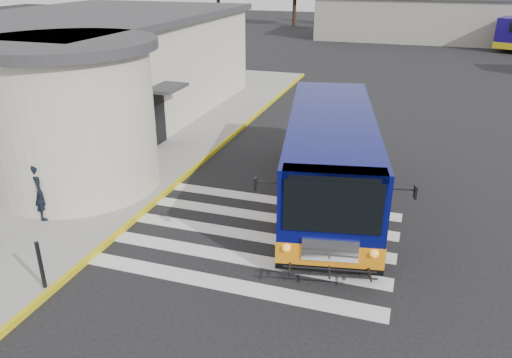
% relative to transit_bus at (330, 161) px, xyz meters
% --- Properties ---
extents(ground, '(140.00, 140.00, 0.00)m').
position_rel_transit_bus_xyz_m(ground, '(-1.12, -2.19, -1.34)').
color(ground, black).
rests_on(ground, ground).
extents(sidewalk, '(10.00, 34.00, 0.15)m').
position_rel_transit_bus_xyz_m(sidewalk, '(-10.12, 1.81, -1.27)').
color(sidewalk, gray).
rests_on(sidewalk, ground).
extents(curb_strip, '(0.12, 34.00, 0.16)m').
position_rel_transit_bus_xyz_m(curb_strip, '(-5.17, 1.81, -1.26)').
color(curb_strip, gold).
rests_on(curb_strip, ground).
extents(station_building, '(12.70, 18.70, 4.80)m').
position_rel_transit_bus_xyz_m(station_building, '(-11.96, 4.72, 1.22)').
color(station_building, beige).
rests_on(station_building, ground).
extents(crosswalk, '(8.00, 5.35, 0.01)m').
position_rel_transit_bus_xyz_m(crosswalk, '(-1.62, -2.99, -1.34)').
color(crosswalk, silver).
rests_on(crosswalk, ground).
extents(depot_building, '(26.40, 8.40, 4.20)m').
position_rel_transit_bus_xyz_m(depot_building, '(4.88, 39.81, 0.76)').
color(depot_building, gray).
rests_on(depot_building, ground).
extents(transit_bus, '(4.77, 10.25, 2.81)m').
position_rel_transit_bus_xyz_m(transit_bus, '(0.00, 0.00, 0.00)').
color(transit_bus, '#070B57').
rests_on(transit_bus, ground).
extents(pedestrian_a, '(0.62, 0.74, 1.72)m').
position_rel_transit_bus_xyz_m(pedestrian_a, '(-7.62, -4.12, -0.33)').
color(pedestrian_a, black).
rests_on(pedestrian_a, sidewalk).
extents(bollard, '(0.10, 0.10, 1.20)m').
position_rel_transit_bus_xyz_m(bollard, '(-5.32, -6.98, -0.60)').
color(bollard, black).
rests_on(bollard, sidewalk).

